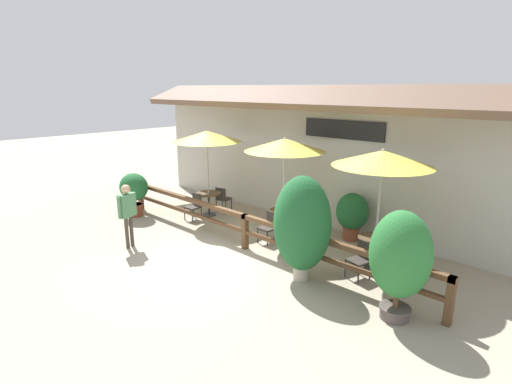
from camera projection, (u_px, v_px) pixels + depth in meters
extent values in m
plane|color=#9E937F|center=(215.00, 261.00, 9.86)|extent=(60.00, 60.00, 0.00)
cube|color=#BCB7A8|center=(316.00, 166.00, 12.36)|extent=(14.00, 0.40, 3.60)
cube|color=brown|center=(308.00, 97.00, 11.44)|extent=(14.28, 1.48, 0.70)
cube|color=black|center=(343.00, 130.00, 11.22)|extent=(2.54, 0.04, 0.52)
cube|color=brown|center=(245.00, 217.00, 10.37)|extent=(10.40, 0.14, 0.11)
cube|color=brown|center=(245.00, 232.00, 10.48)|extent=(10.40, 0.10, 0.09)
cube|color=brown|center=(141.00, 196.00, 13.89)|extent=(0.14, 0.14, 0.95)
cube|color=brown|center=(245.00, 232.00, 10.48)|extent=(0.14, 0.14, 0.95)
cube|color=brown|center=(450.00, 301.00, 7.07)|extent=(0.14, 0.14, 0.95)
cylinder|color=#B7B2A8|center=(208.00, 178.00, 13.08)|extent=(0.06, 0.06, 2.51)
cone|color=#EAD64C|center=(207.00, 136.00, 12.73)|extent=(2.22, 2.22, 0.35)
sphere|color=#B2ADA3|center=(207.00, 131.00, 12.69)|extent=(0.07, 0.07, 0.07)
cylinder|color=#4C3826|center=(209.00, 193.00, 13.21)|extent=(0.82, 0.82, 0.05)
cylinder|color=#333333|center=(209.00, 205.00, 13.31)|extent=(0.07, 0.07, 0.72)
cylinder|color=#333333|center=(209.00, 214.00, 13.39)|extent=(0.45, 0.45, 0.03)
cube|color=#332D28|center=(193.00, 207.00, 12.81)|extent=(0.44, 0.44, 0.05)
cube|color=#332D28|center=(197.00, 199.00, 12.89)|extent=(0.40, 0.06, 0.40)
cylinder|color=#2D2D2D|center=(185.00, 214.00, 12.84)|extent=(0.04, 0.04, 0.40)
cylinder|color=#2D2D2D|center=(192.00, 216.00, 12.61)|extent=(0.04, 0.04, 0.40)
cylinder|color=#2D2D2D|center=(194.00, 211.00, 13.13)|extent=(0.04, 0.04, 0.40)
cylinder|color=#2D2D2D|center=(201.00, 214.00, 12.89)|extent=(0.04, 0.04, 0.40)
cube|color=#332D28|center=(224.00, 199.00, 13.78)|extent=(0.51, 0.51, 0.05)
cube|color=#332D28|center=(221.00, 194.00, 13.56)|extent=(0.40, 0.13, 0.40)
cylinder|color=#2D2D2D|center=(231.00, 204.00, 13.91)|extent=(0.04, 0.04, 0.40)
cylinder|color=#2D2D2D|center=(222.00, 203.00, 14.08)|extent=(0.04, 0.04, 0.40)
cylinder|color=#2D2D2D|center=(225.00, 207.00, 13.58)|extent=(0.04, 0.04, 0.40)
cylinder|color=#2D2D2D|center=(216.00, 206.00, 13.76)|extent=(0.04, 0.04, 0.40)
cylinder|color=#B7B2A8|center=(284.00, 194.00, 11.18)|extent=(0.06, 0.06, 2.51)
cone|color=#EAD64C|center=(285.00, 145.00, 10.83)|extent=(2.22, 2.22, 0.35)
sphere|color=#B2ADA3|center=(285.00, 138.00, 10.78)|extent=(0.07, 0.07, 0.07)
cylinder|color=#4C3826|center=(283.00, 211.00, 11.30)|extent=(0.82, 0.82, 0.05)
cylinder|color=#333333|center=(283.00, 224.00, 11.40)|extent=(0.07, 0.07, 0.72)
cylinder|color=#333333|center=(283.00, 235.00, 11.49)|extent=(0.45, 0.45, 0.03)
cube|color=#332D28|center=(267.00, 228.00, 10.90)|extent=(0.43, 0.43, 0.05)
cube|color=#332D28|center=(272.00, 219.00, 10.97)|extent=(0.40, 0.05, 0.40)
cylinder|color=#2D2D2D|center=(258.00, 236.00, 10.96)|extent=(0.04, 0.04, 0.40)
cylinder|color=#2D2D2D|center=(268.00, 239.00, 10.70)|extent=(0.04, 0.04, 0.40)
cylinder|color=#2D2D2D|center=(267.00, 232.00, 11.22)|extent=(0.04, 0.04, 0.40)
cylinder|color=#2D2D2D|center=(277.00, 236.00, 10.96)|extent=(0.04, 0.04, 0.40)
cube|color=#332D28|center=(299.00, 217.00, 11.84)|extent=(0.51, 0.51, 0.05)
cube|color=#332D28|center=(297.00, 211.00, 11.62)|extent=(0.40, 0.13, 0.40)
cylinder|color=#2D2D2D|center=(307.00, 223.00, 11.97)|extent=(0.04, 0.04, 0.40)
cylinder|color=#2D2D2D|center=(296.00, 221.00, 12.15)|extent=(0.04, 0.04, 0.40)
cylinder|color=#2D2D2D|center=(302.00, 227.00, 11.65)|extent=(0.04, 0.04, 0.40)
cylinder|color=#2D2D2D|center=(291.00, 225.00, 11.83)|extent=(0.04, 0.04, 0.40)
cylinder|color=#B7B2A8|center=(378.00, 218.00, 9.12)|extent=(0.06, 0.06, 2.51)
cone|color=#EAD64C|center=(382.00, 158.00, 8.77)|extent=(2.22, 2.22, 0.35)
sphere|color=#B2ADA3|center=(383.00, 150.00, 8.73)|extent=(0.07, 0.07, 0.07)
cylinder|color=#4C3826|center=(376.00, 239.00, 9.25)|extent=(0.82, 0.82, 0.05)
cylinder|color=#333333|center=(375.00, 254.00, 9.35)|extent=(0.07, 0.07, 0.72)
cylinder|color=#333333|center=(374.00, 268.00, 9.44)|extent=(0.45, 0.45, 0.03)
cube|color=#332D28|center=(358.00, 261.00, 8.85)|extent=(0.50, 0.50, 0.05)
cube|color=#332D28|center=(365.00, 249.00, 8.89)|extent=(0.40, 0.12, 0.40)
cylinder|color=#2D2D2D|center=(345.00, 269.00, 8.95)|extent=(0.04, 0.04, 0.40)
cylinder|color=#2D2D2D|center=(358.00, 275.00, 8.65)|extent=(0.04, 0.04, 0.40)
cylinder|color=#2D2D2D|center=(357.00, 265.00, 9.16)|extent=(0.04, 0.04, 0.40)
cylinder|color=#2D2D2D|center=(370.00, 271.00, 8.85)|extent=(0.04, 0.04, 0.40)
cube|color=#332D28|center=(390.00, 244.00, 9.82)|extent=(0.49, 0.49, 0.05)
cube|color=#332D28|center=(389.00, 237.00, 9.61)|extent=(0.40, 0.11, 0.40)
cylinder|color=#2D2D2D|center=(399.00, 251.00, 9.93)|extent=(0.04, 0.04, 0.40)
cylinder|color=#2D2D2D|center=(384.00, 248.00, 10.13)|extent=(0.04, 0.04, 0.40)
cylinder|color=#2D2D2D|center=(395.00, 256.00, 9.62)|extent=(0.04, 0.04, 0.40)
cylinder|color=#2D2D2D|center=(379.00, 253.00, 9.82)|extent=(0.04, 0.04, 0.40)
cylinder|color=#B7AD99|center=(301.00, 271.00, 8.86)|extent=(0.34, 0.34, 0.40)
cylinder|color=#B7AD99|center=(301.00, 263.00, 8.82)|extent=(0.37, 0.37, 0.04)
ellipsoid|color=#1E5B2D|center=(302.00, 224.00, 8.58)|extent=(1.29, 1.16, 2.12)
cylinder|color=brown|center=(136.00, 210.00, 13.27)|extent=(0.48, 0.48, 0.41)
cylinder|color=brown|center=(135.00, 204.00, 13.22)|extent=(0.52, 0.52, 0.04)
cylinder|color=brown|center=(135.00, 200.00, 13.18)|extent=(0.09, 0.09, 0.27)
ellipsoid|color=#1E5B2D|center=(134.00, 187.00, 13.07)|extent=(0.98, 0.89, 0.91)
cylinder|color=#564C47|center=(395.00, 312.00, 7.38)|extent=(0.53, 0.53, 0.23)
cylinder|color=#564C47|center=(395.00, 308.00, 7.35)|extent=(0.57, 0.57, 0.04)
cylinder|color=brown|center=(396.00, 295.00, 7.29)|extent=(0.10, 0.10, 0.49)
ellipsoid|color=#287033|center=(400.00, 255.00, 7.09)|extent=(1.11, 1.00, 1.63)
cylinder|color=brown|center=(351.00, 233.00, 11.18)|extent=(0.44, 0.44, 0.38)
cylinder|color=brown|center=(351.00, 227.00, 11.14)|extent=(0.48, 0.48, 0.04)
ellipsoid|color=#1E5B2D|center=(352.00, 212.00, 11.02)|extent=(0.91, 0.82, 1.05)
cylinder|color=#42382D|center=(132.00, 231.00, 10.66)|extent=(0.10, 0.10, 0.86)
cylinder|color=#42382D|center=(127.00, 233.00, 10.52)|extent=(0.10, 0.10, 0.86)
cube|color=#4C7F56|center=(127.00, 205.00, 10.40)|extent=(0.34, 0.51, 0.61)
cylinder|color=#4C7F56|center=(134.00, 203.00, 10.63)|extent=(0.08, 0.08, 0.58)
cylinder|color=#4C7F56|center=(119.00, 208.00, 10.18)|extent=(0.08, 0.08, 0.58)
sphere|color=tan|center=(126.00, 189.00, 10.29)|extent=(0.23, 0.23, 0.23)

